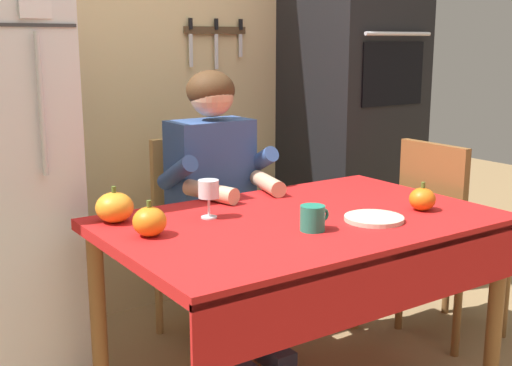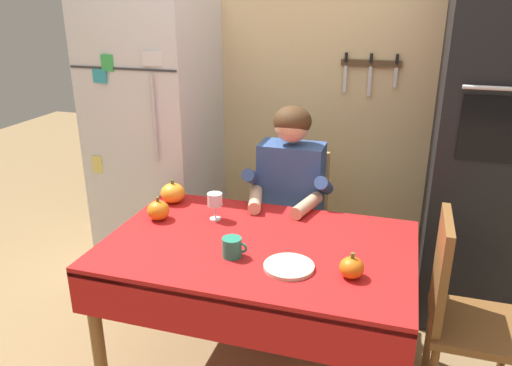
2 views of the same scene
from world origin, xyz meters
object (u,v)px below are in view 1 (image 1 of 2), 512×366
at_px(seated_person, 219,189).
at_px(pumpkin_large, 115,207).
at_px(wall_oven, 352,99).
at_px(coffee_mug, 313,218).
at_px(chair_behind_person, 198,229).
at_px(dining_table, 305,241).
at_px(pumpkin_medium, 150,221).
at_px(chair_right_side, 445,232).
at_px(serving_tray, 374,219).
at_px(wine_glass, 209,191).
at_px(pumpkin_small, 422,199).

relative_size(seated_person, pumpkin_large, 9.31).
distance_m(wall_oven, coffee_mug, 1.56).
xyz_separation_m(chair_behind_person, pumpkin_large, (-0.58, -0.45, 0.28)).
height_order(dining_table, pumpkin_medium, pumpkin_medium).
relative_size(wall_oven, chair_right_side, 2.26).
xyz_separation_m(seated_person, serving_tray, (0.19, -0.76, 0.01)).
relative_size(dining_table, wine_glass, 9.97).
bearing_deg(dining_table, pumpkin_large, 149.43).
bearing_deg(seated_person, serving_tray, -76.23).
bearing_deg(seated_person, pumpkin_small, -59.73).
distance_m(wall_oven, pumpkin_medium, 1.81).
relative_size(chair_behind_person, pumpkin_small, 8.56).
relative_size(chair_right_side, pumpkin_medium, 7.73).
relative_size(chair_behind_person, serving_tray, 4.39).
xyz_separation_m(seated_person, wine_glass, (-0.28, -0.40, 0.10)).
xyz_separation_m(coffee_mug, pumpkin_medium, (-0.48, 0.25, 0.01)).
relative_size(seated_person, coffee_mug, 11.05).
bearing_deg(wine_glass, seated_person, 54.85).
bearing_deg(pumpkin_large, seated_person, 23.96).
bearing_deg(coffee_mug, chair_right_side, 13.86).
bearing_deg(pumpkin_medium, wall_oven, 26.58).
bearing_deg(chair_behind_person, wine_glass, -115.55).
height_order(chair_behind_person, pumpkin_small, chair_behind_person).
bearing_deg(pumpkin_large, chair_behind_person, 37.54).
bearing_deg(chair_behind_person, wall_oven, 7.06).
bearing_deg(seated_person, coffee_mug, -95.52).
distance_m(dining_table, coffee_mug, 0.20).
relative_size(dining_table, coffee_mug, 12.43).
bearing_deg(pumpkin_large, chair_right_side, -9.02).
bearing_deg(wall_oven, seated_person, -163.11).
distance_m(dining_table, chair_behind_person, 0.81).
xyz_separation_m(coffee_mug, pumpkin_large, (-0.51, 0.48, 0.01)).
bearing_deg(chair_behind_person, serving_tray, -78.89).
relative_size(chair_behind_person, pumpkin_medium, 7.73).
height_order(chair_behind_person, wine_glass, chair_behind_person).
xyz_separation_m(pumpkin_large, pumpkin_small, (1.02, -0.50, -0.01)).
relative_size(coffee_mug, wine_glass, 0.80).
relative_size(wall_oven, seated_person, 1.69).
bearing_deg(chair_behind_person, coffee_mug, -94.40).
bearing_deg(coffee_mug, seated_person, 84.48).
bearing_deg(seated_person, pumpkin_large, -156.04).
distance_m(chair_behind_person, seated_person, 0.29).
height_order(dining_table, chair_behind_person, chair_behind_person).
distance_m(coffee_mug, wine_glass, 0.40).
xyz_separation_m(seated_person, pumpkin_large, (-0.58, -0.26, 0.06)).
xyz_separation_m(wall_oven, dining_table, (-1.05, -0.92, -0.39)).
height_order(seated_person, serving_tray, seated_person).
xyz_separation_m(chair_behind_person, serving_tray, (0.19, -0.95, 0.24)).
bearing_deg(pumpkin_small, wall_oven, 60.45).
bearing_deg(wine_glass, chair_behind_person, 64.45).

